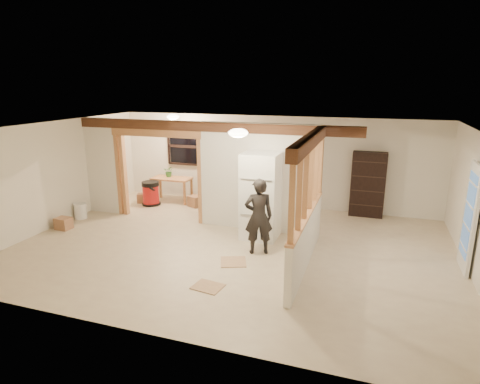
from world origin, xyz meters
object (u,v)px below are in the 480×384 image
(refrigerator, at_px, (261,196))
(bookshelf, at_px, (368,185))
(work_table, at_px, (172,190))
(woman, at_px, (259,216))
(shop_vac, at_px, (151,193))

(refrigerator, height_order, bookshelf, refrigerator)
(refrigerator, distance_m, work_table, 3.77)
(refrigerator, height_order, work_table, refrigerator)
(woman, relative_size, bookshelf, 0.93)
(work_table, xyz_separation_m, bookshelf, (5.41, 0.40, 0.49))
(woman, bearing_deg, refrigerator, -100.46)
(bookshelf, bearing_deg, work_table, -175.77)
(shop_vac, distance_m, bookshelf, 5.91)
(woman, relative_size, shop_vac, 2.28)
(shop_vac, bearing_deg, bookshelf, 8.93)
(woman, bearing_deg, bookshelf, -145.91)
(woman, distance_m, shop_vac, 4.44)
(shop_vac, bearing_deg, refrigerator, -20.77)
(refrigerator, height_order, shop_vac, refrigerator)
(refrigerator, relative_size, woman, 1.22)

